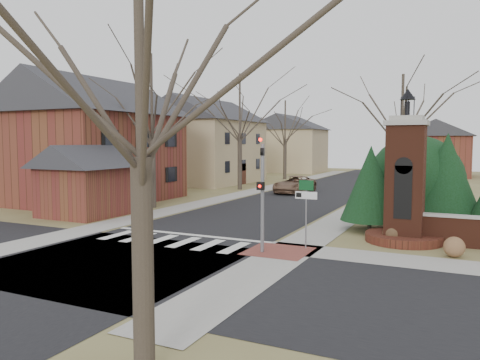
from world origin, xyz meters
The scene contains 28 objects.
ground centered at (0.00, 0.00, 0.00)m, with size 120.00×120.00×0.00m, color brown.
main_street centered at (0.00, 22.00, 0.01)m, with size 8.00×70.00×0.01m, color black.
cross_street centered at (0.00, -3.00, 0.01)m, with size 120.00×8.00×0.01m, color black.
crosswalk_zone centered at (0.00, 0.80, 0.01)m, with size 8.00×2.20×0.02m, color silver.
stop_bar centered at (0.00, 2.30, 0.01)m, with size 8.00×0.35×0.02m, color silver.
sidewalk_right_main centered at (5.20, 22.00, 0.01)m, with size 2.00×60.00×0.02m, color gray.
sidewalk_left centered at (-5.20, 22.00, 0.01)m, with size 2.00×60.00×0.02m, color gray.
curb_apron centered at (4.80, 1.00, 0.01)m, with size 2.40×2.40×0.02m, color brown.
traffic_signal_pole centered at (4.30, 0.57, 2.59)m, with size 0.28×0.41×4.50m.
sign_post centered at (5.59, 1.99, 1.95)m, with size 0.90×0.07×2.75m.
brick_gate_monument centered at (9.00, 4.99, 2.17)m, with size 3.20×3.20×6.47m.
house_brick_left centered at (-13.01, 9.99, 4.66)m, with size 9.80×11.80×9.42m.
house_stucco_left centered at (-13.50, 27.00, 4.59)m, with size 9.80×12.80×9.28m.
garage_left centered at (-8.52, 4.49, 2.24)m, with size 4.80×4.80×4.29m.
house_distant_left centered at (-12.01, 48.00, 4.25)m, with size 10.80×8.80×8.53m.
house_distant_right centered at (7.99, 47.99, 3.65)m, with size 8.80×8.80×7.30m.
evergreen_near centered at (7.20, 7.00, 2.30)m, with size 2.80×2.80×4.10m.
evergreen_mid centered at (10.50, 8.20, 2.60)m, with size 3.40×3.40×4.70m.
evergreen_mass centered at (9.00, 9.50, 2.40)m, with size 4.80×4.80×4.80m, color black.
bare_tree_0 centered at (-7.00, 9.00, 7.70)m, with size 8.05×8.05×11.15m.
bare_tree_1 centered at (-7.00, 22.00, 8.03)m, with size 8.40×8.40×11.64m.
bare_tree_2 centered at (-7.50, 35.00, 7.03)m, with size 7.35×7.35×10.19m.
bare_tree_3 centered at (7.50, 16.00, 6.69)m, with size 7.00×7.00×9.70m.
bare_tree_4 centered at (6.00, -9.00, 6.35)m, with size 6.65×6.65×9.21m.
pickup_truck centered at (-1.60, 21.40, 0.71)m, with size 2.36×5.12×1.42m, color brown.
distant_car centered at (1.81, 42.93, 0.79)m, with size 1.66×4.77×1.57m, color #2E3135.
dry_shrub_left centered at (8.60, 4.60, 0.43)m, with size 0.86×0.86×0.86m, color #4D3823.
dry_shrub_right centered at (11.00, 3.00, 0.38)m, with size 0.77×0.77×0.77m, color brown.
Camera 1 is at (11.25, -15.79, 4.26)m, focal length 35.00 mm.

